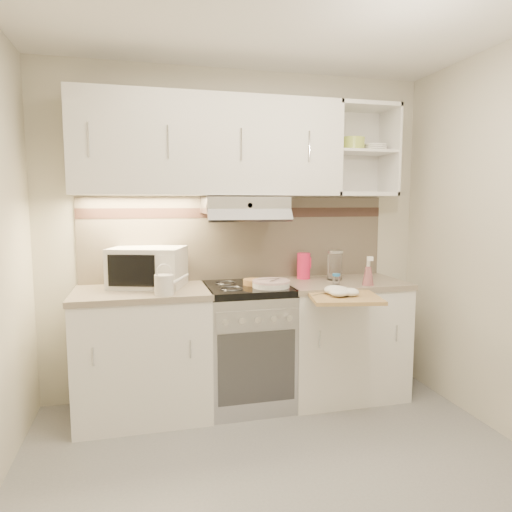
{
  "coord_description": "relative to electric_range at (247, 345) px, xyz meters",
  "views": [
    {
      "loc": [
        -0.73,
        -2.1,
        1.5
      ],
      "look_at": [
        0.03,
        0.95,
        1.13
      ],
      "focal_mm": 32.0,
      "sensor_mm": 36.0,
      "label": 1
    }
  ],
  "objects": [
    {
      "name": "pink_pitcher",
      "position": [
        0.5,
        0.16,
        0.55
      ],
      "size": [
        0.11,
        0.1,
        0.21
      ],
      "rotation": [
        0.0,
        0.0,
        -0.19
      ],
      "color": "#E61E4F",
      "rests_on": "worktop_right"
    },
    {
      "name": "microwave",
      "position": [
        -0.7,
        0.12,
        0.59
      ],
      "size": [
        0.59,
        0.51,
        0.28
      ],
      "rotation": [
        0.0,
        0.0,
        -0.32
      ],
      "color": "silver",
      "rests_on": "worktop_left"
    },
    {
      "name": "watering_can",
      "position": [
        -0.6,
        -0.22,
        0.52
      ],
      "size": [
        0.24,
        0.14,
        0.21
      ],
      "rotation": [
        0.0,
        0.0,
        0.33
      ],
      "color": "silver",
      "rests_on": "worktop_left"
    },
    {
      "name": "base_cabinet_right",
      "position": [
        0.75,
        0.0,
        -0.02
      ],
      "size": [
        0.9,
        0.6,
        0.86
      ],
      "primitive_type": "cube",
      "color": "white",
      "rests_on": "ground"
    },
    {
      "name": "dish_towel",
      "position": [
        0.53,
        -0.45,
        0.47
      ],
      "size": [
        0.28,
        0.25,
        0.07
      ],
      "primitive_type": null,
      "rotation": [
        0.0,
        0.0,
        -0.17
      ],
      "color": "white",
      "rests_on": "cutting_board"
    },
    {
      "name": "room_shell",
      "position": [
        0.0,
        -0.73,
        1.18
      ],
      "size": [
        3.04,
        2.84,
        2.52
      ],
      "color": "beige",
      "rests_on": "ground"
    },
    {
      "name": "glass_jar",
      "position": [
        0.71,
        0.05,
        0.57
      ],
      "size": [
        0.12,
        0.12,
        0.23
      ],
      "rotation": [
        0.0,
        0.0,
        0.39
      ],
      "color": "white",
      "rests_on": "worktop_right"
    },
    {
      "name": "base_cabinet_left",
      "position": [
        -0.75,
        0.0,
        -0.02
      ],
      "size": [
        0.9,
        0.6,
        0.86
      ],
      "primitive_type": "cube",
      "color": "white",
      "rests_on": "ground"
    },
    {
      "name": "bread_loaf",
      "position": [
        0.05,
        0.0,
        0.47
      ],
      "size": [
        0.16,
        0.16,
        0.04
      ],
      "primitive_type": "cylinder",
      "color": "#B36541",
      "rests_on": "electric_range"
    },
    {
      "name": "plate_stack",
      "position": [
        0.15,
        -0.12,
        0.47
      ],
      "size": [
        0.27,
        0.27,
        0.06
      ],
      "rotation": [
        0.0,
        0.0,
        0.39
      ],
      "color": "silver",
      "rests_on": "electric_range"
    },
    {
      "name": "electric_range",
      "position": [
        0.0,
        0.0,
        0.0
      ],
      "size": [
        0.6,
        0.6,
        0.9
      ],
      "color": "#B7B7BC",
      "rests_on": "ground"
    },
    {
      "name": "spray_bottle",
      "position": [
        0.85,
        -0.22,
        0.54
      ],
      "size": [
        0.09,
        0.09,
        0.22
      ],
      "rotation": [
        0.0,
        0.0,
        -0.4
      ],
      "color": "pink",
      "rests_on": "worktop_right"
    },
    {
      "name": "worktop_right",
      "position": [
        0.75,
        0.0,
        0.43
      ],
      "size": [
        0.92,
        0.62,
        0.04
      ],
      "primitive_type": "cube",
      "color": "gray",
      "rests_on": "base_cabinet_right"
    },
    {
      "name": "spice_jar",
      "position": [
        0.63,
        -0.15,
        0.49
      ],
      "size": [
        0.06,
        0.06,
        0.08
      ],
      "rotation": [
        0.0,
        0.0,
        0.25
      ],
      "color": "white",
      "rests_on": "worktop_right"
    },
    {
      "name": "worktop_left",
      "position": [
        -0.75,
        0.0,
        0.43
      ],
      "size": [
        0.92,
        0.62,
        0.04
      ],
      "primitive_type": "cube",
      "color": "gray",
      "rests_on": "base_cabinet_left"
    },
    {
      "name": "ground",
      "position": [
        0.0,
        -1.1,
        -0.45
      ],
      "size": [
        3.0,
        3.0,
        0.0
      ],
      "primitive_type": "plane",
      "color": "gray",
      "rests_on": "ground"
    },
    {
      "name": "cutting_board",
      "position": [
        0.56,
        -0.46,
        0.42
      ],
      "size": [
        0.52,
        0.48,
        0.02
      ],
      "primitive_type": "cube",
      "rotation": [
        0.0,
        0.0,
        -0.2
      ],
      "color": "tan",
      "rests_on": "base_cabinet_right"
    }
  ]
}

